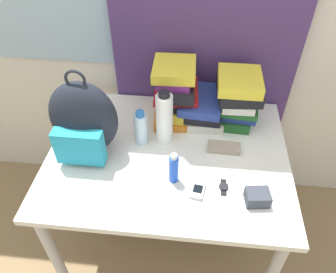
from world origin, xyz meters
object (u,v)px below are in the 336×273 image
water_bottle (141,128)px  cell_phone (198,190)px  sunscreen_bottle (174,169)px  camera_pouch (257,197)px  backpack (83,121)px  wristwatch (224,187)px  book_stack_left (175,92)px  sports_bottle (164,118)px  sunglasses_case (224,148)px  book_stack_right (238,97)px  book_stack_center (203,107)px

water_bottle → cell_phone: bearing=-44.2°
sunscreen_bottle → camera_pouch: 0.35m
backpack → wristwatch: bearing=-14.8°
water_bottle → cell_phone: water_bottle is taller
book_stack_left → camera_pouch: 0.65m
book_stack_left → sports_bottle: bearing=-99.3°
sunscreen_bottle → sunglasses_case: sunscreen_bottle is taller
camera_pouch → book_stack_right: bearing=97.4°
book_stack_right → sunglasses_case: (-0.06, -0.24, -0.12)m
book_stack_right → sunscreen_bottle: 0.52m
book_stack_center → sports_bottle: size_ratio=1.06×
water_bottle → sports_bottle: bearing=13.7°
wristwatch → water_bottle: bearing=148.0°
water_bottle → sports_bottle: (0.11, 0.03, 0.05)m
camera_pouch → backpack: bearing=163.6°
backpack → book_stack_center: size_ratio=1.43×
book_stack_left → sports_bottle: 0.20m
sports_bottle → cell_phone: size_ratio=2.84×
sunscreen_bottle → book_stack_right: bearing=57.9°
book_stack_right → sunscreen_bottle: size_ratio=1.76×
sunscreen_bottle → camera_pouch: (0.34, -0.08, -0.04)m
book_stack_center → sports_bottle: 0.27m
sunscreen_bottle → camera_pouch: bearing=-13.0°
sunscreen_bottle → book_stack_left: bearing=94.4°
water_bottle → cell_phone: size_ratio=1.86×
book_stack_center → backpack: bearing=-150.7°
book_stack_left → camera_pouch: size_ratio=2.96×
sunglasses_case → camera_pouch: bearing=-65.8°
sunglasses_case → camera_pouch: 0.31m
sunglasses_case → book_stack_left: bearing=136.1°
book_stack_right → sports_bottle: sports_bottle is taller
sunscreen_bottle → camera_pouch: size_ratio=1.49×
book_stack_left → book_stack_right: (0.31, -0.00, -0.00)m
book_stack_right → sunscreen_bottle: book_stack_right is taller
cell_phone → book_stack_right: bearing=70.9°
sunglasses_case → backpack: bearing=-174.7°
wristwatch → camera_pouch: bearing=-23.7°
book_stack_left → sunglasses_case: book_stack_left is taller
sports_bottle → sunglasses_case: size_ratio=1.84×
book_stack_right → camera_pouch: bearing=-82.6°
water_bottle → book_stack_center: bearing=36.9°
book_stack_left → sunglasses_case: 0.37m
sunscreen_bottle → cell_phone: size_ratio=1.56×
book_stack_right → cell_phone: (-0.17, -0.49, -0.13)m
cell_phone → sunglasses_case: size_ratio=0.65×
backpack → wristwatch: (0.62, -0.16, -0.17)m
book_stack_right → wristwatch: (-0.06, -0.46, -0.13)m
book_stack_center → sunscreen_bottle: (-0.11, -0.43, 0.00)m
book_stack_center → sunscreen_bottle: sunscreen_bottle is taller
book_stack_center → water_bottle: water_bottle is taller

